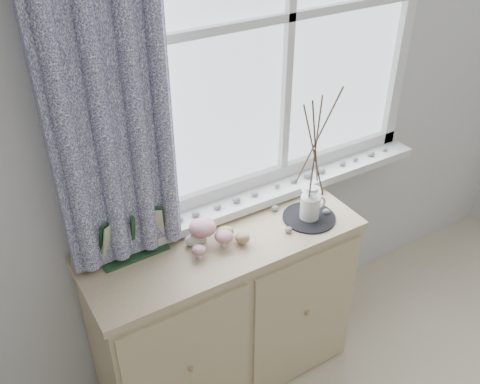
% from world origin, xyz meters
% --- Properties ---
extents(sideboard, '(1.20, 0.45, 0.85)m').
position_xyz_m(sideboard, '(-0.15, 1.75, 0.43)').
color(sideboard, '#CDB690').
rests_on(sideboard, ground).
extents(botanical_book, '(0.32, 0.14, 0.22)m').
position_xyz_m(botanical_book, '(-0.50, 1.83, 0.96)').
color(botanical_book, '#1D3C22').
rests_on(botanical_book, sideboard).
extents(toadstool_cluster, '(0.19, 0.17, 0.11)m').
position_xyz_m(toadstool_cluster, '(-0.22, 1.76, 0.91)').
color(toadstool_cluster, beige).
rests_on(toadstool_cluster, sideboard).
extents(wooden_eggs, '(0.10, 0.12, 0.07)m').
position_xyz_m(wooden_eggs, '(-0.12, 1.73, 0.88)').
color(wooden_eggs, tan).
rests_on(wooden_eggs, sideboard).
extents(songbird_figurine, '(0.12, 0.06, 0.06)m').
position_xyz_m(songbird_figurine, '(-0.27, 1.79, 0.88)').
color(songbird_figurine, silver).
rests_on(songbird_figurine, sideboard).
extents(crocheted_doily, '(0.23, 0.23, 0.01)m').
position_xyz_m(crocheted_doily, '(0.25, 1.69, 0.85)').
color(crocheted_doily, black).
rests_on(crocheted_doily, sideboard).
extents(twig_pitcher, '(0.28, 0.28, 0.66)m').
position_xyz_m(twig_pitcher, '(0.25, 1.69, 1.23)').
color(twig_pitcher, silver).
rests_on(twig_pitcher, crocheted_doily).
extents(sideboard_pebbles, '(0.33, 0.23, 0.02)m').
position_xyz_m(sideboard_pebbles, '(0.15, 1.75, 0.86)').
color(sideboard_pebbles, '#9A9A9D').
rests_on(sideboard_pebbles, sideboard).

